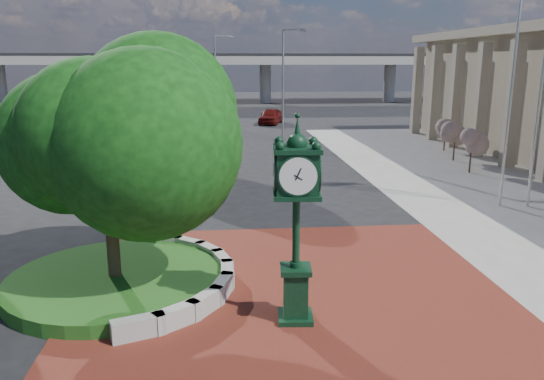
{
  "coord_description": "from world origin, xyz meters",
  "views": [
    {
      "loc": [
        -1.84,
        -14.53,
        6.34
      ],
      "look_at": [
        -0.34,
        1.5,
        2.43
      ],
      "focal_mm": 35.0,
      "sensor_mm": 36.0,
      "label": 1
    }
  ],
  "objects_px": {
    "parked_car": "(271,116)",
    "flagpole_a": "(512,84)",
    "flagpole_b": "(543,73)",
    "street_lamp_far": "(217,73)",
    "post_clock": "(296,213)",
    "street_lamp_near": "(286,77)"
  },
  "relations": [
    {
      "from": "street_lamp_near",
      "to": "street_lamp_far",
      "type": "xyz_separation_m",
      "value": [
        -5.51,
        12.5,
        0.06
      ]
    },
    {
      "from": "flagpole_a",
      "to": "street_lamp_far",
      "type": "bearing_deg",
      "value": 110.88
    },
    {
      "from": "parked_car",
      "to": "flagpole_a",
      "type": "xyz_separation_m",
      "value": [
        7.31,
        -33.22,
        4.6
      ]
    },
    {
      "from": "street_lamp_far",
      "to": "flagpole_a",
      "type": "bearing_deg",
      "value": -69.12
    },
    {
      "from": "flagpole_b",
      "to": "street_lamp_near",
      "type": "bearing_deg",
      "value": 111.7
    },
    {
      "from": "post_clock",
      "to": "flagpole_a",
      "type": "relative_size",
      "value": 0.48
    },
    {
      "from": "post_clock",
      "to": "parked_car",
      "type": "distance_m",
      "value": 43.29
    },
    {
      "from": "street_lamp_near",
      "to": "post_clock",
      "type": "bearing_deg",
      "value": -96.26
    },
    {
      "from": "flagpole_a",
      "to": "flagpole_b",
      "type": "distance_m",
      "value": 1.3
    },
    {
      "from": "parked_car",
      "to": "flagpole_a",
      "type": "relative_size",
      "value": 0.45
    },
    {
      "from": "flagpole_a",
      "to": "flagpole_b",
      "type": "xyz_separation_m",
      "value": [
        1.18,
        -0.23,
        0.48
      ]
    },
    {
      "from": "flagpole_b",
      "to": "street_lamp_far",
      "type": "xyz_separation_m",
      "value": [
        -13.95,
        33.69,
        -0.66
      ]
    },
    {
      "from": "parked_car",
      "to": "street_lamp_near",
      "type": "bearing_deg",
      "value": -71.75
    },
    {
      "from": "street_lamp_near",
      "to": "flagpole_a",
      "type": "bearing_deg",
      "value": -70.91
    },
    {
      "from": "street_lamp_far",
      "to": "flagpole_b",
      "type": "bearing_deg",
      "value": -67.52
    },
    {
      "from": "post_clock",
      "to": "street_lamp_near",
      "type": "xyz_separation_m",
      "value": [
        3.39,
        30.86,
        2.37
      ]
    },
    {
      "from": "parked_car",
      "to": "flagpole_b",
      "type": "distance_m",
      "value": 34.88
    },
    {
      "from": "parked_car",
      "to": "flagpole_a",
      "type": "distance_m",
      "value": 34.32
    },
    {
      "from": "street_lamp_near",
      "to": "street_lamp_far",
      "type": "distance_m",
      "value": 13.66
    },
    {
      "from": "street_lamp_near",
      "to": "flagpole_b",
      "type": "bearing_deg",
      "value": -68.3
    },
    {
      "from": "flagpole_a",
      "to": "street_lamp_near",
      "type": "height_order",
      "value": "flagpole_a"
    },
    {
      "from": "flagpole_a",
      "to": "street_lamp_near",
      "type": "bearing_deg",
      "value": 109.09
    }
  ]
}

